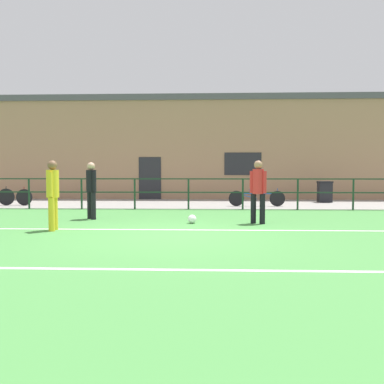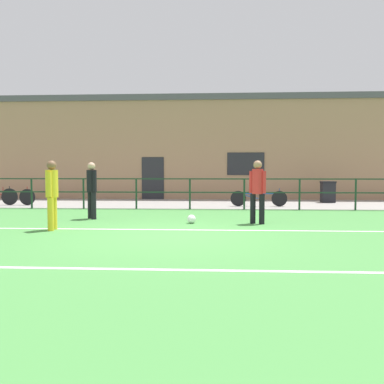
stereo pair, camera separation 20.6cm
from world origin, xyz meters
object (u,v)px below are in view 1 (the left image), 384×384
Objects in this scene: bicycle_parked_1 at (6,197)px; trash_bin_0 at (325,192)px; soccer_ball_match at (192,219)px; player_striker at (258,188)px; player_winger at (53,191)px; bicycle_parked_2 at (257,198)px; player_goalkeeper at (91,187)px.

trash_bin_0 is at bearing 9.06° from bicycle_parked_1.
bicycle_parked_1 is at bearing 146.49° from soccer_ball_match.
player_striker reaches higher than player_winger.
bicycle_parked_2 is at bearing 65.48° from soccer_ball_match.
player_goalkeeper is 6.92m from bicycle_parked_2.
player_striker is at bearing -78.54° from player_winger.
bicycle_parked_1 is at bearing 180.00° from bicycle_parked_2.
trash_bin_0 is at bearing 85.14° from player_goalkeeper.
player_winger is 8.03m from bicycle_parked_1.
player_striker is 7.26× the size of soccer_ball_match.
player_goalkeeper is at bearing -141.03° from bicycle_parked_2.
player_winger is 3.66m from soccer_ball_match.
bicycle_parked_1 is at bearing -170.94° from trash_bin_0.
player_striker reaches higher than bicycle_parked_2.
trash_bin_0 is (8.90, 8.74, -0.45)m from player_winger.
player_winger is at bearing 41.26° from player_striker.
player_striker is at bearing -96.43° from bicycle_parked_2.
bicycle_parked_2 is 3.92m from trash_bin_0.
bicycle_parked_1 reaches higher than bicycle_parked_2.
soccer_ball_match is at bearing -127.63° from trash_bin_0.
player_winger reaches higher than bicycle_parked_1.
player_winger is at bearing -48.36° from player_goalkeeper.
player_goalkeeper is 6.49m from bicycle_parked_1.
player_winger is at bearing -130.42° from bicycle_parked_2.
trash_bin_0 is (13.43, 2.14, 0.13)m from bicycle_parked_1.
soccer_ball_match is at bearing -33.51° from bicycle_parked_1.
player_goalkeeper is at bearing 164.52° from soccer_ball_match.
trash_bin_0 is (3.86, 7.30, -0.47)m from player_striker.
bicycle_parked_2 reaches higher than soccer_ball_match.
bicycle_parked_1 is (-4.80, 4.33, -0.59)m from player_goalkeeper.
player_striker is at bearing 0.19° from soccer_ball_match.
player_goalkeeper is 0.77× the size of bicycle_parked_1.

